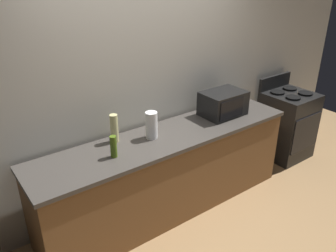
{
  "coord_description": "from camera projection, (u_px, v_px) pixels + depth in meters",
  "views": [
    {
      "loc": [
        -1.82,
        -2.08,
        2.47
      ],
      "look_at": [
        0.0,
        0.4,
        1.0
      ],
      "focal_mm": 37.12,
      "sensor_mm": 36.0,
      "label": 1
    }
  ],
  "objects": [
    {
      "name": "paper_towel_roll",
      "position": [
        151.0,
        125.0,
        3.34
      ],
      "size": [
        0.12,
        0.12,
        0.27
      ],
      "primitive_type": "cylinder",
      "color": "white",
      "rests_on": "counter_run"
    },
    {
      "name": "counter_run",
      "position": [
        168.0,
        173.0,
        3.64
      ],
      "size": [
        2.84,
        0.64,
        0.9
      ],
      "color": "brown",
      "rests_on": "ground_plane"
    },
    {
      "name": "stove_range",
      "position": [
        286.0,
        124.0,
        4.71
      ],
      "size": [
        0.6,
        0.61,
        1.08
      ],
      "color": "black",
      "rests_on": "ground_plane"
    },
    {
      "name": "microwave",
      "position": [
        223.0,
        103.0,
        3.85
      ],
      "size": [
        0.48,
        0.35,
        0.27
      ],
      "color": "black",
      "rests_on": "counter_run"
    },
    {
      "name": "bottle_vinegar",
      "position": [
        114.0,
        128.0,
        3.27
      ],
      "size": [
        0.08,
        0.08,
        0.28
      ],
      "primitive_type": "cylinder",
      "color": "beige",
      "rests_on": "counter_run"
    },
    {
      "name": "back_wall",
      "position": [
        144.0,
        81.0,
        3.55
      ],
      "size": [
        6.4,
        0.1,
        2.7
      ],
      "primitive_type": "cube",
      "color": "beige",
      "rests_on": "ground_plane"
    },
    {
      "name": "bottle_olive_oil",
      "position": [
        114.0,
        147.0,
        3.03
      ],
      "size": [
        0.06,
        0.06,
        0.2
      ],
      "primitive_type": "cylinder",
      "color": "#4C6B19",
      "rests_on": "counter_run"
    },
    {
      "name": "ground_plane",
      "position": [
        191.0,
        228.0,
        3.55
      ],
      "size": [
        8.0,
        8.0,
        0.0
      ],
      "primitive_type": "plane",
      "color": "#A87F51"
    },
    {
      "name": "mug_white",
      "position": [
        238.0,
        102.0,
        4.14
      ],
      "size": [
        0.09,
        0.09,
        0.09
      ],
      "primitive_type": "cylinder",
      "color": "white",
      "rests_on": "counter_run"
    }
  ]
}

